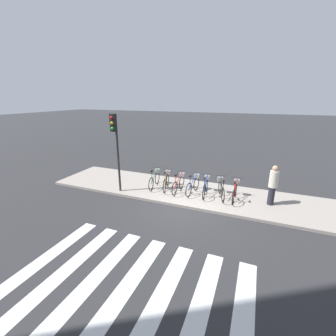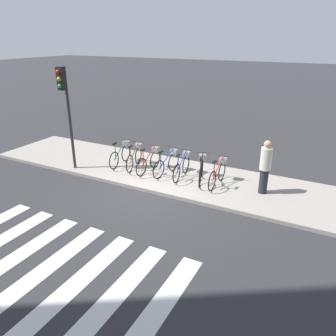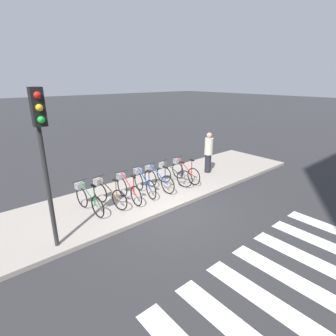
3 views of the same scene
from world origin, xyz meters
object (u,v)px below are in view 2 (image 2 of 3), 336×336
Objects in this scene: parked_bicycle_1 at (135,156)px; parked_bicycle_6 at (218,172)px; parked_bicycle_2 at (150,160)px; parked_bicycle_4 at (182,165)px; parked_bicycle_3 at (168,162)px; parked_bicycle_0 at (121,153)px; parked_bicycle_5 at (201,169)px; pedestrian at (265,166)px; traffic_light at (65,98)px.

parked_bicycle_1 is 0.98× the size of parked_bicycle_6.
parked_bicycle_6 is (2.56, 0.04, 0.00)m from parked_bicycle_2.
parked_bicycle_2 is 1.00× the size of parked_bicycle_4.
parked_bicycle_3 is 0.58m from parked_bicycle_4.
parked_bicycle_0 is 2.00m from parked_bicycle_3.
parked_bicycle_5 is at bearing -0.98° from parked_bicycle_3.
pedestrian is 6.95m from traffic_light.
pedestrian reaches higher than parked_bicycle_3.
traffic_light is (-1.94, -1.21, 2.17)m from parked_bicycle_1.
pedestrian is at bearing 0.64° from parked_bicycle_4.
parked_bicycle_3 is 4.13m from traffic_light.
parked_bicycle_5 is at bearing -0.04° from parked_bicycle_4.
parked_bicycle_1 is 1.94m from parked_bicycle_4.
traffic_light reaches higher than parked_bicycle_2.
parked_bicycle_4 is (0.57, -0.02, 0.00)m from parked_bicycle_3.
traffic_light reaches higher than parked_bicycle_4.
parked_bicycle_2 is at bearing -4.22° from parked_bicycle_0.
pedestrian is (3.32, 0.01, 0.47)m from parked_bicycle_3.
parked_bicycle_3 is at bearing 20.27° from traffic_light.
pedestrian reaches higher than parked_bicycle_5.
parked_bicycle_1 is at bearing 179.49° from parked_bicycle_6.
parked_bicycle_2 is at bearing -178.72° from pedestrian.
parked_bicycle_4 is at bearing 179.96° from parked_bicycle_5.
parked_bicycle_2 is at bearing -173.32° from parked_bicycle_3.
traffic_light is at bearing -159.73° from parked_bicycle_3.
pedestrian is (2.75, 0.03, 0.47)m from parked_bicycle_4.
parked_bicycle_3 is 0.99× the size of parked_bicycle_6.
parked_bicycle_3 is at bearing 177.88° from parked_bicycle_4.
traffic_light is at bearing -136.57° from parked_bicycle_0.
parked_bicycle_6 is (0.60, -0.02, 0.00)m from parked_bicycle_5.
traffic_light is (-1.31, -1.24, 2.17)m from parked_bicycle_0.
traffic_light is (-3.88, -1.20, 2.17)m from parked_bicycle_4.
parked_bicycle_2 is at bearing 23.54° from traffic_light.
parked_bicycle_5 is at bearing -0.66° from parked_bicycle_0.
traffic_light is at bearing -162.82° from parked_bicycle_4.
parked_bicycle_6 is at bearing -1.44° from parked_bicycle_5.
parked_bicycle_1 is (0.63, -0.02, 0.00)m from parked_bicycle_0.
parked_bicycle_6 is at bearing 0.97° from parked_bicycle_2.
pedestrian reaches higher than parked_bicycle_2.
parked_bicycle_0 and parked_bicycle_2 have the same top height.
parked_bicycle_6 is at bearing -0.69° from parked_bicycle_4.
parked_bicycle_4 is 0.43× the size of traffic_light.
pedestrian is (1.44, 0.05, 0.47)m from parked_bicycle_6.
parked_bicycle_1 and parked_bicycle_5 have the same top height.
parked_bicycle_5 is at bearing -0.30° from parked_bicycle_1.
parked_bicycle_3 is 1.04× the size of parked_bicycle_5.
parked_bicycle_1 is 2.64m from parked_bicycle_5.
parked_bicycle_0 is at bearing 43.43° from traffic_light.
pedestrian is at bearing 10.51° from traffic_light.
parked_bicycle_2 is 0.91× the size of pedestrian.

